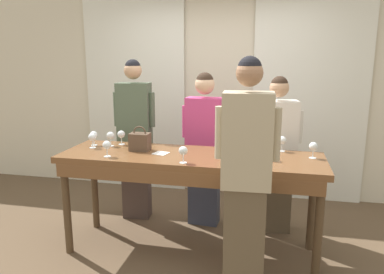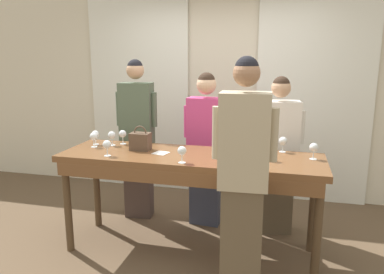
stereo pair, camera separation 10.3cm
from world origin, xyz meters
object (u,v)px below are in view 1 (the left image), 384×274
wine_glass_back_right (183,151)px  wine_glass_near_host (110,136)px  wine_glass_back_mid (220,145)px  host_pouring (246,178)px  tasting_bar (190,166)px  wine_glass_front_left (121,135)px  wine_glass_center_left (251,142)px  wine_glass_center_right (268,148)px  wine_glass_front_right (313,147)px  wine_glass_by_bottle (282,141)px  guest_pink_top (204,147)px  guest_cream_sweater (276,154)px  guest_olive_jacket (135,137)px  wine_bottle (229,153)px  handbag (140,141)px  wine_glass_center_mid (92,138)px  wine_glass_front_mid (94,135)px  wine_glass_back_left (107,146)px

wine_glass_back_right → wine_glass_near_host: same height
wine_glass_back_mid → host_pouring: host_pouring is taller
tasting_bar → wine_glass_front_left: wine_glass_front_left is taller
tasting_bar → wine_glass_back_right: bearing=-89.3°
wine_glass_center_left → wine_glass_center_right: same height
wine_glass_front_right → wine_glass_center_left: bearing=172.1°
wine_glass_by_bottle → guest_pink_top: guest_pink_top is taller
wine_glass_near_host → guest_cream_sweater: guest_cream_sweater is taller
wine_glass_back_right → host_pouring: (0.55, -0.27, -0.11)m
wine_glass_back_mid → wine_glass_back_right: (-0.27, -0.27, 0.00)m
wine_glass_front_right → guest_pink_top: (-1.07, 0.52, -0.18)m
wine_glass_center_right → guest_olive_jacket: size_ratio=0.08×
guest_olive_jacket → wine_bottle: bearing=-38.2°
handbag → wine_glass_back_right: 0.60m
wine_glass_center_mid → host_pouring: (1.54, -0.59, -0.11)m
tasting_bar → wine_bottle: bearing=-33.9°
wine_glass_front_mid → guest_cream_sweater: 1.87m
handbag → guest_olive_jacket: 0.66m
wine_glass_center_right → wine_glass_by_bottle: 0.34m
wine_glass_center_mid → wine_glass_center_left: bearing=5.6°
wine_glass_front_right → wine_bottle: bearing=-150.0°
guest_olive_jacket → host_pouring: 1.77m
wine_glass_front_left → guest_pink_top: size_ratio=0.09×
handbag → wine_glass_near_host: size_ratio=1.63×
handbag → wine_glass_center_right: handbag is taller
tasting_bar → guest_pink_top: size_ratio=1.43×
wine_glass_center_right → wine_glass_by_bottle: bearing=69.5°
handbag → guest_pink_top: bearing=48.8°
wine_glass_center_mid → guest_olive_jacket: guest_olive_jacket is taller
wine_glass_front_mid → wine_glass_near_host: 0.18m
handbag → wine_glass_back_right: handbag is taller
guest_pink_top → host_pouring: size_ratio=0.91×
wine_glass_front_right → guest_pink_top: 1.20m
wine_glass_back_right → guest_cream_sweater: bearing=49.8°
wine_glass_center_left → wine_glass_back_mid: bearing=-142.3°
tasting_bar → wine_glass_center_left: bearing=22.2°
wine_bottle → wine_glass_center_mid: bearing=166.7°
wine_glass_front_left → wine_glass_by_bottle: (1.58, 0.07, 0.00)m
wine_bottle → wine_glass_back_left: bearing=177.0°
wine_glass_back_right → guest_olive_jacket: (-0.78, 0.91, -0.12)m
guest_pink_top → wine_glass_center_left: bearing=-40.4°
wine_bottle → wine_glass_center_left: bearing=73.2°
wine_glass_front_right → wine_glass_center_mid: bearing=-177.9°
wine_glass_center_left → wine_glass_center_mid: bearing=-174.4°
wine_glass_back_left → host_pouring: bearing=-14.1°
wine_glass_front_left → host_pouring: size_ratio=0.08×
handbag → wine_glass_front_left: bearing=145.4°
wine_glass_front_left → wine_glass_center_right: 1.49m
tasting_bar → wine_glass_front_mid: wine_glass_front_mid is taller
wine_glass_by_bottle → host_pouring: bearing=-107.6°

